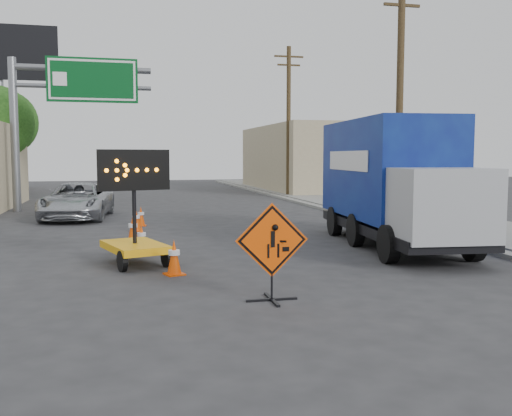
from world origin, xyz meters
name	(u,v)px	position (x,y,z in m)	size (l,w,h in m)	color
ground	(246,303)	(0.00, 0.00, 0.00)	(100.00, 100.00, 0.00)	#2D2D30
curb_right	(329,209)	(7.20, 15.00, 0.06)	(0.40, 60.00, 0.12)	gray
sidewalk_right	(375,208)	(9.50, 15.00, 0.07)	(4.00, 60.00, 0.15)	gray
building_right_far	(330,158)	(13.00, 30.00, 2.30)	(10.00, 14.00, 4.60)	tan
highway_gantry	(62,98)	(-4.43, 17.96, 5.07)	(6.18, 0.38, 6.90)	slate
billboard	(1,69)	(-8.35, 25.87, 7.35)	(6.10, 0.54, 9.85)	slate
utility_pole_near	(400,96)	(8.00, 10.00, 4.68)	(1.80, 0.26, 9.00)	#4E3C21
utility_pole_far	(289,119)	(8.00, 24.00, 4.68)	(1.80, 0.26, 9.00)	#4E3C21
tree_left_far	(5,123)	(-9.00, 30.00, 4.60)	(4.10, 4.10, 6.66)	#4E3C21
construction_sign	(272,249)	(0.46, 0.05, 0.90)	(1.28, 0.91, 1.70)	black
arrow_board	(135,239)	(-1.73, 3.94, 0.60)	(1.62, 2.09, 2.63)	#F7A90D
pickup_truck	(77,201)	(-3.67, 14.33, 0.71)	(2.36, 5.12, 1.42)	#B5B8BD
box_truck	(392,189)	(5.28, 5.10, 1.58)	(2.94, 7.54, 3.49)	black
cone_a	(174,257)	(-0.96, 2.60, 0.37)	(0.47, 0.47, 0.75)	#EC4904
cone_b	(142,238)	(-1.51, 5.86, 0.34)	(0.35, 0.35, 0.69)	#EC4904
cone_c	(133,229)	(-1.69, 7.38, 0.39)	(0.51, 0.51, 0.78)	#EC4904
cone_d	(136,220)	(-1.53, 9.84, 0.38)	(0.42, 0.42, 0.77)	#EC4904
cone_e	(141,216)	(-1.31, 11.30, 0.35)	(0.40, 0.40, 0.70)	#EC4904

